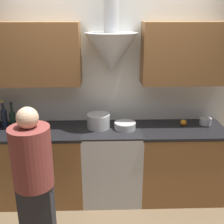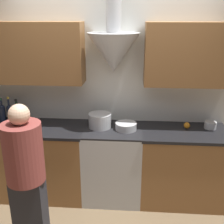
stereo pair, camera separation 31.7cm
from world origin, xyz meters
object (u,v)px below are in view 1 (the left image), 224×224
wine_bottle_7 (13,119)px  mixing_bowl (125,126)px  saucepan (205,121)px  person_foreground_left (34,183)px  stove_range (112,163)px  orange_fruit (184,123)px  stock_pot (98,121)px  wine_bottle_6 (4,117)px

wine_bottle_7 → mixing_bowl: bearing=-1.9°
saucepan → person_foreground_left: bearing=-149.8°
stove_range → person_foreground_left: person_foreground_left is taller
orange_fruit → stock_pot: bearing=-177.9°
wine_bottle_6 → saucepan: 2.44m
stove_range → wine_bottle_7: size_ratio=2.81×
stock_pot → stove_range: bearing=-16.6°
wine_bottle_6 → mixing_bowl: bearing=-2.3°
wine_bottle_6 → person_foreground_left: 1.20m
wine_bottle_7 → mixing_bowl: (1.33, -0.04, -0.09)m
wine_bottle_6 → stock_pot: 1.11m
wine_bottle_6 → orange_fruit: size_ratio=4.77×
wine_bottle_7 → mixing_bowl: size_ratio=1.32×
stove_range → orange_fruit: (0.89, 0.09, 0.50)m
mixing_bowl → wine_bottle_7: bearing=178.1°
person_foreground_left → stock_pot: bearing=62.0°
wine_bottle_6 → saucepan: bearing=1.3°
stove_range → wine_bottle_6: bearing=177.6°
wine_bottle_7 → mixing_bowl: 1.33m
wine_bottle_7 → saucepan: (2.34, 0.07, -0.09)m
stove_range → saucepan: bearing=5.3°
wine_bottle_7 → stock_pot: (1.01, 0.01, -0.04)m
stock_pot → wine_bottle_7: bearing=-179.5°
wine_bottle_6 → saucepan: wine_bottle_6 is taller
orange_fruit → saucepan: saucepan is taller
mixing_bowl → stove_range: bearing=178.1°
person_foreground_left → wine_bottle_7: bearing=114.6°
stove_range → mixing_bowl: bearing=-1.9°
saucepan → stock_pot: bearing=-177.4°
wine_bottle_7 → saucepan: bearing=1.7°
wine_bottle_7 → stock_pot: bearing=0.5°
orange_fruit → saucepan: (0.28, 0.02, 0.00)m
stove_range → person_foreground_left: size_ratio=0.61×
wine_bottle_7 → person_foreground_left: 1.14m
wine_bottle_6 → person_foreground_left: (0.57, -1.03, -0.23)m
stove_range → orange_fruit: 1.02m
orange_fruit → person_foreground_left: size_ratio=0.05×
stove_range → mixing_bowl: 0.53m
person_foreground_left → mixing_bowl: bearing=48.5°
stock_pot → wine_bottle_6: bearing=179.7°
stove_range → stock_pot: (-0.16, 0.05, 0.55)m
mixing_bowl → person_foreground_left: bearing=-131.5°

